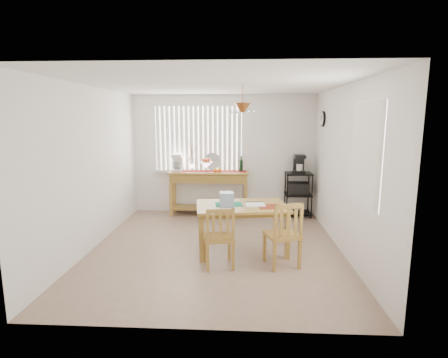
# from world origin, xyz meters

# --- Properties ---
(ground) EXTENTS (4.00, 4.50, 0.01)m
(ground) POSITION_xyz_m (0.00, 0.00, -0.01)
(ground) COLOR #9D7E6A
(room_shell) EXTENTS (4.20, 4.70, 2.70)m
(room_shell) POSITION_xyz_m (0.00, 0.02, 1.69)
(room_shell) COLOR white
(room_shell) RESTS_ON ground
(sideboard) EXTENTS (1.71, 0.48, 0.96)m
(sideboard) POSITION_xyz_m (-0.29, 1.99, 0.72)
(sideboard) COLOR #AC843A
(sideboard) RESTS_ON ground
(sideboard_items) EXTENTS (1.62, 0.41, 0.74)m
(sideboard_items) POSITION_xyz_m (-0.59, 2.01, 1.11)
(sideboard_items) COLOR maroon
(sideboard_items) RESTS_ON sideboard
(wire_cart) EXTENTS (0.56, 0.45, 0.95)m
(wire_cart) POSITION_xyz_m (1.62, 1.99, 0.57)
(wire_cart) COLOR black
(wire_cart) RESTS_ON ground
(cart_items) EXTENTS (0.22, 0.27, 0.39)m
(cart_items) POSITION_xyz_m (1.62, 2.00, 1.13)
(cart_items) COLOR black
(cart_items) RESTS_ON wire_cart
(dining_table) EXTENTS (1.51, 1.08, 0.75)m
(dining_table) POSITION_xyz_m (0.41, -0.10, 0.67)
(dining_table) COLOR #AC843A
(dining_table) RESTS_ON ground
(table_items) EXTENTS (1.13, 0.50, 0.24)m
(table_items) POSITION_xyz_m (0.29, -0.23, 0.84)
(table_items) COLOR #157654
(table_items) RESTS_ON dining_table
(chair_left) EXTENTS (0.48, 0.48, 0.89)m
(chair_left) POSITION_xyz_m (0.10, -0.75, 0.44)
(chair_left) COLOR #AC843A
(chair_left) RESTS_ON ground
(chair_right) EXTENTS (0.55, 0.55, 0.95)m
(chair_right) POSITION_xyz_m (1.00, -0.67, 0.47)
(chair_right) COLOR #AC843A
(chair_right) RESTS_ON ground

